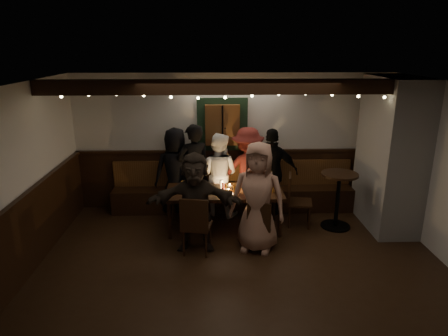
{
  "coord_description": "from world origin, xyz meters",
  "views": [
    {
      "loc": [
        -0.41,
        -4.98,
        3.08
      ],
      "look_at": [
        -0.2,
        1.6,
        1.05
      ],
      "focal_mm": 32.0,
      "sensor_mm": 36.0,
      "label": 1
    }
  ],
  "objects_px": {
    "high_top": "(338,193)",
    "person_e": "(272,172)",
    "person_d": "(247,171)",
    "chair_near_left": "(196,223)",
    "person_f": "(195,202)",
    "person_a": "(176,171)",
    "person_b": "(194,170)",
    "chair_end": "(295,197)",
    "person_c": "(218,175)",
    "chair_near_right": "(260,222)",
    "dining_table": "(224,194)",
    "person_g": "(258,197)"
  },
  "relations": [
    {
      "from": "chair_end",
      "to": "chair_near_left",
      "type": "bearing_deg",
      "value": -149.41
    },
    {
      "from": "dining_table",
      "to": "person_c",
      "type": "relative_size",
      "value": 1.26
    },
    {
      "from": "person_b",
      "to": "person_g",
      "type": "xyz_separation_m",
      "value": [
        1.03,
        -1.38,
        -0.0
      ]
    },
    {
      "from": "dining_table",
      "to": "chair_near_right",
      "type": "relative_size",
      "value": 2.41
    },
    {
      "from": "chair_near_left",
      "to": "person_d",
      "type": "height_order",
      "value": "person_d"
    },
    {
      "from": "dining_table",
      "to": "chair_near_left",
      "type": "bearing_deg",
      "value": -117.6
    },
    {
      "from": "chair_end",
      "to": "person_c",
      "type": "relative_size",
      "value": 0.59
    },
    {
      "from": "chair_near_right",
      "to": "person_e",
      "type": "relative_size",
      "value": 0.5
    },
    {
      "from": "person_d",
      "to": "person_e",
      "type": "xyz_separation_m",
      "value": [
        0.45,
        -0.1,
        -0.0
      ]
    },
    {
      "from": "person_c",
      "to": "person_e",
      "type": "bearing_deg",
      "value": -156.95
    },
    {
      "from": "high_top",
      "to": "person_e",
      "type": "distance_m",
      "value": 1.26
    },
    {
      "from": "chair_near_left",
      "to": "person_f",
      "type": "distance_m",
      "value": 0.32
    },
    {
      "from": "chair_end",
      "to": "person_f",
      "type": "distance_m",
      "value": 1.92
    },
    {
      "from": "chair_end",
      "to": "person_f",
      "type": "xyz_separation_m",
      "value": [
        -1.72,
        -0.81,
        0.26
      ]
    },
    {
      "from": "person_b",
      "to": "person_d",
      "type": "height_order",
      "value": "person_b"
    },
    {
      "from": "chair_near_right",
      "to": "person_e",
      "type": "xyz_separation_m",
      "value": [
        0.38,
        1.42,
        0.36
      ]
    },
    {
      "from": "dining_table",
      "to": "high_top",
      "type": "bearing_deg",
      "value": 0.29
    },
    {
      "from": "person_b",
      "to": "person_e",
      "type": "height_order",
      "value": "person_b"
    },
    {
      "from": "person_f",
      "to": "person_g",
      "type": "xyz_separation_m",
      "value": [
        0.96,
        -0.06,
        0.08
      ]
    },
    {
      "from": "person_e",
      "to": "person_f",
      "type": "xyz_separation_m",
      "value": [
        -1.38,
        -1.33,
        -0.04
      ]
    },
    {
      "from": "person_a",
      "to": "high_top",
      "type": "bearing_deg",
      "value": 152.35
    },
    {
      "from": "chair_near_left",
      "to": "person_f",
      "type": "height_order",
      "value": "person_f"
    },
    {
      "from": "dining_table",
      "to": "person_b",
      "type": "xyz_separation_m",
      "value": [
        -0.54,
        0.65,
        0.22
      ]
    },
    {
      "from": "chair_near_left",
      "to": "dining_table",
      "type": "bearing_deg",
      "value": 62.4
    },
    {
      "from": "person_d",
      "to": "person_e",
      "type": "bearing_deg",
      "value": 163.94
    },
    {
      "from": "dining_table",
      "to": "chair_end",
      "type": "xyz_separation_m",
      "value": [
        1.25,
        0.13,
        -0.12
      ]
    },
    {
      "from": "person_e",
      "to": "dining_table",
      "type": "bearing_deg",
      "value": 40.47
    },
    {
      "from": "person_d",
      "to": "person_b",
      "type": "bearing_deg",
      "value": 3.18
    },
    {
      "from": "person_b",
      "to": "person_c",
      "type": "distance_m",
      "value": 0.47
    },
    {
      "from": "person_a",
      "to": "person_b",
      "type": "height_order",
      "value": "person_b"
    },
    {
      "from": "person_b",
      "to": "person_c",
      "type": "relative_size",
      "value": 1.11
    },
    {
      "from": "chair_near_right",
      "to": "person_e",
      "type": "distance_m",
      "value": 1.51
    },
    {
      "from": "chair_near_right",
      "to": "high_top",
      "type": "xyz_separation_m",
      "value": [
        1.44,
        0.78,
        0.16
      ]
    },
    {
      "from": "chair_end",
      "to": "person_a",
      "type": "bearing_deg",
      "value": 163.96
    },
    {
      "from": "dining_table",
      "to": "person_d",
      "type": "height_order",
      "value": "person_d"
    },
    {
      "from": "dining_table",
      "to": "chair_end",
      "type": "height_order",
      "value": "chair_end"
    },
    {
      "from": "high_top",
      "to": "person_b",
      "type": "height_order",
      "value": "person_b"
    },
    {
      "from": "dining_table",
      "to": "person_e",
      "type": "bearing_deg",
      "value": 35.76
    },
    {
      "from": "chair_near_left",
      "to": "person_f",
      "type": "bearing_deg",
      "value": 92.69
    },
    {
      "from": "chair_near_left",
      "to": "chair_end",
      "type": "xyz_separation_m",
      "value": [
        1.71,
        1.01,
        -0.01
      ]
    },
    {
      "from": "dining_table",
      "to": "chair_near_right",
      "type": "bearing_deg",
      "value": -55.44
    },
    {
      "from": "chair_near_left",
      "to": "person_a",
      "type": "distance_m",
      "value": 1.7
    },
    {
      "from": "chair_end",
      "to": "person_b",
      "type": "distance_m",
      "value": 1.9
    },
    {
      "from": "person_a",
      "to": "person_b",
      "type": "relative_size",
      "value": 0.95
    },
    {
      "from": "chair_near_right",
      "to": "person_f",
      "type": "bearing_deg",
      "value": 174.91
    },
    {
      "from": "chair_near_right",
      "to": "person_a",
      "type": "xyz_separation_m",
      "value": [
        -1.4,
        1.5,
        0.36
      ]
    },
    {
      "from": "chair_near_right",
      "to": "person_c",
      "type": "distance_m",
      "value": 1.58
    },
    {
      "from": "chair_near_right",
      "to": "person_d",
      "type": "bearing_deg",
      "value": 92.55
    },
    {
      "from": "chair_end",
      "to": "person_e",
      "type": "distance_m",
      "value": 0.69
    },
    {
      "from": "person_g",
      "to": "dining_table",
      "type": "bearing_deg",
      "value": 140.95
    }
  ]
}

